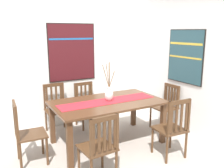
{
  "coord_description": "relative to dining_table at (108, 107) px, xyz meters",
  "views": [
    {
      "loc": [
        -1.54,
        -2.83,
        1.91
      ],
      "look_at": [
        0.35,
        0.6,
        1.04
      ],
      "focal_mm": 38.58,
      "sensor_mm": 36.0,
      "label": 1
    }
  ],
  "objects": [
    {
      "name": "ground_plane",
      "position": [
        -0.27,
        -0.61,
        -0.67
      ],
      "size": [
        6.4,
        6.4,
        0.03
      ],
      "primitive_type": "cube",
      "color": "#B2A89E"
    },
    {
      "name": "wall_back",
      "position": [
        -0.27,
        1.25,
        0.7
      ],
      "size": [
        6.4,
        0.12,
        2.7
      ],
      "primitive_type": "cube",
      "color": "white",
      "rests_on": "ground_plane"
    },
    {
      "name": "wall_side",
      "position": [
        1.59,
        -0.61,
        0.7
      ],
      "size": [
        0.12,
        6.4,
        2.7
      ],
      "primitive_type": "cube",
      "color": "white",
      "rests_on": "ground_plane"
    },
    {
      "name": "dining_table",
      "position": [
        0.0,
        0.0,
        0.0
      ],
      "size": [
        1.84,
        1.07,
        0.75
      ],
      "color": "#51331E",
      "rests_on": "ground_plane"
    },
    {
      "name": "table_runner",
      "position": [
        0.0,
        0.0,
        0.1
      ],
      "size": [
        1.69,
        0.36,
        0.01
      ],
      "primitive_type": "cube",
      "color": "#B7232D",
      "rests_on": "dining_table"
    },
    {
      "name": "centerpiece_vase",
      "position": [
        0.04,
        0.02,
        0.22
      ],
      "size": [
        0.19,
        0.26,
        0.66
      ],
      "color": "silver",
      "rests_on": "dining_table"
    },
    {
      "name": "chair_0",
      "position": [
        -0.6,
        -0.92,
        -0.17
      ],
      "size": [
        0.45,
        0.45,
        0.92
      ],
      "color": "#4C301C",
      "rests_on": "ground_plane"
    },
    {
      "name": "chair_1",
      "position": [
        -0.01,
        0.91,
        -0.19
      ],
      "size": [
        0.43,
        0.43,
        0.88
      ],
      "color": "#4C301C",
      "rests_on": "ground_plane"
    },
    {
      "name": "chair_2",
      "position": [
        -0.63,
        0.9,
        -0.17
      ],
      "size": [
        0.43,
        0.43,
        0.92
      ],
      "color": "#4C301C",
      "rests_on": "ground_plane"
    },
    {
      "name": "chair_3",
      "position": [
        -1.33,
        -0.02,
        -0.17
      ],
      "size": [
        0.44,
        0.44,
        0.94
      ],
      "color": "#4C301C",
      "rests_on": "ground_plane"
    },
    {
      "name": "chair_4",
      "position": [
        0.62,
        -0.91,
        -0.17
      ],
      "size": [
        0.44,
        0.44,
        0.95
      ],
      "color": "#4C301C",
      "rests_on": "ground_plane"
    },
    {
      "name": "chair_5",
      "position": [
        1.32,
        0.02,
        -0.18
      ],
      "size": [
        0.43,
        0.43,
        0.88
      ],
      "color": "#4C301C",
      "rests_on": "ground_plane"
    },
    {
      "name": "painting_on_back_wall",
      "position": [
        -0.18,
        1.19,
        0.83
      ],
      "size": [
        0.97,
        0.05,
        1.14
      ],
      "color": "black"
    },
    {
      "name": "painting_on_side_wall",
      "position": [
        1.52,
        -0.21,
        0.79
      ],
      "size": [
        0.05,
        0.84,
        0.98
      ],
      "color": "black"
    }
  ]
}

